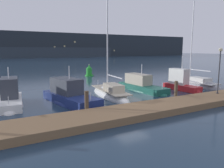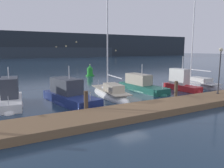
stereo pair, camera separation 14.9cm
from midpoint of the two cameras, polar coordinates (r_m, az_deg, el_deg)
The scene contains 13 objects.
ground_plane at distance 17.12m, azimuth 4.59°, elevation -5.32°, with size 400.00×400.00×0.00m, color #1E3347.
dock at distance 15.16m, azimuth 9.75°, elevation -6.44°, with size 32.04×2.80×0.45m, color brown.
mooring_pile_1 at distance 14.43m, azimuth -6.93°, elevation -4.89°, with size 0.28×0.28×1.56m, color #4C3D2D.
mooring_pile_2 at distance 18.85m, azimuth 16.13°, elevation -1.75°, with size 0.28×0.28×1.66m, color #4C3D2D.
motorboat_berth_2 at distance 18.31m, azimuth -25.23°, elevation -4.04°, with size 2.32×5.56×3.52m.
motorboat_berth_3 at distance 17.86m, azimuth -11.15°, elevation -3.79°, with size 3.45×7.00×3.55m.
sailboat_berth_4 at distance 20.05m, azimuth -0.72°, elevation -2.84°, with size 2.65×7.25×9.64m.
motorboat_berth_5 at distance 22.94m, azimuth 7.51°, elevation -0.97°, with size 2.26×6.93×3.24m.
motorboat_berth_6 at distance 24.24m, azimuth 17.40°, elevation -0.59°, with size 1.61×4.65×4.22m.
sailboat_berth_7 at distance 27.70m, azimuth 20.41°, elevation -0.18°, with size 2.40×7.47×10.57m.
channel_buoy at distance 35.41m, azimuth -6.12°, elevation 3.24°, with size 1.37×1.37×1.93m.
dock_lamppost at distance 20.79m, azimuth 26.13°, elevation 4.93°, with size 0.32×0.32×3.93m.
hillside_backdrop at distance 128.23m, azimuth -26.38°, elevation 8.97°, with size 240.00×23.00×13.60m.
Camera 1 is at (-9.30, -13.75, 4.22)m, focal length 35.00 mm.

